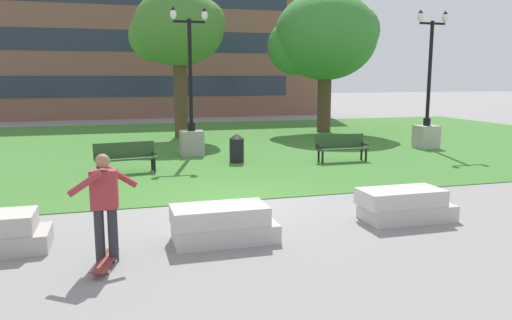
{
  "coord_description": "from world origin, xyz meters",
  "views": [
    {
      "loc": [
        -2.63,
        -10.91,
        2.86
      ],
      "look_at": [
        0.1,
        -1.4,
        1.2
      ],
      "focal_mm": 35.0,
      "sensor_mm": 36.0,
      "label": 1
    }
  ],
  "objects_px": {
    "park_bench_far_left": "(341,146)",
    "lamp_post_right": "(191,126)",
    "concrete_block_left": "(222,224)",
    "concrete_block_right": "(404,205)",
    "park_bench_near_right": "(125,156)",
    "lamp_post_center": "(427,121)",
    "person_skateboarder": "(105,201)",
    "skateboard": "(105,263)",
    "trash_bin": "(237,148)"
  },
  "relations": [
    {
      "from": "park_bench_near_right",
      "to": "park_bench_far_left",
      "type": "distance_m",
      "value": 7.08
    },
    {
      "from": "person_skateboarder",
      "to": "park_bench_far_left",
      "type": "distance_m",
      "value": 10.64
    },
    {
      "from": "park_bench_near_right",
      "to": "park_bench_far_left",
      "type": "xyz_separation_m",
      "value": [
        7.08,
        0.13,
        0.0
      ]
    },
    {
      "from": "person_skateboarder",
      "to": "lamp_post_right",
      "type": "distance_m",
      "value": 10.61
    },
    {
      "from": "concrete_block_right",
      "to": "person_skateboarder",
      "type": "xyz_separation_m",
      "value": [
        -5.73,
        -0.76,
        0.67
      ]
    },
    {
      "from": "concrete_block_right",
      "to": "lamp_post_center",
      "type": "height_order",
      "value": "lamp_post_center"
    },
    {
      "from": "concrete_block_right",
      "to": "lamp_post_center",
      "type": "distance_m",
      "value": 10.89
    },
    {
      "from": "concrete_block_right",
      "to": "skateboard",
      "type": "height_order",
      "value": "concrete_block_right"
    },
    {
      "from": "concrete_block_left",
      "to": "park_bench_near_right",
      "type": "bearing_deg",
      "value": 102.03
    },
    {
      "from": "park_bench_far_left",
      "to": "lamp_post_right",
      "type": "xyz_separation_m",
      "value": [
        -4.66,
        2.72,
        0.54
      ]
    },
    {
      "from": "concrete_block_left",
      "to": "lamp_post_center",
      "type": "distance_m",
      "value": 13.67
    },
    {
      "from": "park_bench_far_left",
      "to": "lamp_post_right",
      "type": "bearing_deg",
      "value": 149.7
    },
    {
      "from": "concrete_block_left",
      "to": "concrete_block_right",
      "type": "xyz_separation_m",
      "value": [
        3.79,
        0.27,
        0.0
      ]
    },
    {
      "from": "skateboard",
      "to": "lamp_post_right",
      "type": "height_order",
      "value": "lamp_post_right"
    },
    {
      "from": "park_bench_far_left",
      "to": "park_bench_near_right",
      "type": "bearing_deg",
      "value": -178.94
    },
    {
      "from": "park_bench_near_right",
      "to": "park_bench_far_left",
      "type": "relative_size",
      "value": 1.03
    },
    {
      "from": "concrete_block_right",
      "to": "lamp_post_right",
      "type": "bearing_deg",
      "value": 106.71
    },
    {
      "from": "person_skateboarder",
      "to": "trash_bin",
      "type": "bearing_deg",
      "value": 63.51
    },
    {
      "from": "concrete_block_right",
      "to": "trash_bin",
      "type": "distance_m",
      "value": 7.65
    },
    {
      "from": "concrete_block_left",
      "to": "skateboard",
      "type": "relative_size",
      "value": 1.76
    },
    {
      "from": "concrete_block_left",
      "to": "concrete_block_right",
      "type": "relative_size",
      "value": 0.97
    },
    {
      "from": "park_bench_near_right",
      "to": "lamp_post_center",
      "type": "height_order",
      "value": "lamp_post_center"
    },
    {
      "from": "park_bench_far_left",
      "to": "concrete_block_left",
      "type": "bearing_deg",
      "value": -128.77
    },
    {
      "from": "concrete_block_right",
      "to": "person_skateboarder",
      "type": "distance_m",
      "value": 5.82
    },
    {
      "from": "skateboard",
      "to": "park_bench_near_right",
      "type": "bearing_deg",
      "value": 86.14
    },
    {
      "from": "skateboard",
      "to": "lamp_post_right",
      "type": "xyz_separation_m",
      "value": [
        2.93,
        10.47,
        0.99
      ]
    },
    {
      "from": "concrete_block_right",
      "to": "lamp_post_center",
      "type": "xyz_separation_m",
      "value": [
        6.5,
        8.7,
        0.79
      ]
    },
    {
      "from": "park_bench_far_left",
      "to": "trash_bin",
      "type": "relative_size",
      "value": 1.88
    },
    {
      "from": "park_bench_far_left",
      "to": "trash_bin",
      "type": "distance_m",
      "value": 3.54
    },
    {
      "from": "lamp_post_right",
      "to": "skateboard",
      "type": "bearing_deg",
      "value": -105.65
    },
    {
      "from": "person_skateboarder",
      "to": "park_bench_near_right",
      "type": "relative_size",
      "value": 0.92
    },
    {
      "from": "person_skateboarder",
      "to": "trash_bin",
      "type": "xyz_separation_m",
      "value": [
        4.1,
        8.23,
        -0.47
      ]
    },
    {
      "from": "lamp_post_center",
      "to": "trash_bin",
      "type": "height_order",
      "value": "lamp_post_center"
    },
    {
      "from": "concrete_block_right",
      "to": "lamp_post_right",
      "type": "height_order",
      "value": "lamp_post_right"
    },
    {
      "from": "lamp_post_center",
      "to": "lamp_post_right",
      "type": "relative_size",
      "value": 1.02
    },
    {
      "from": "lamp_post_center",
      "to": "park_bench_near_right",
      "type": "bearing_deg",
      "value": -169.83
    },
    {
      "from": "lamp_post_right",
      "to": "lamp_post_center",
      "type": "bearing_deg",
      "value": -4.57
    },
    {
      "from": "concrete_block_left",
      "to": "lamp_post_right",
      "type": "distance_m",
      "value": 9.79
    },
    {
      "from": "park_bench_near_right",
      "to": "lamp_post_center",
      "type": "bearing_deg",
      "value": 10.17
    },
    {
      "from": "park_bench_far_left",
      "to": "lamp_post_center",
      "type": "bearing_deg",
      "value": 22.95
    },
    {
      "from": "skateboard",
      "to": "lamp_post_center",
      "type": "relative_size",
      "value": 0.19
    },
    {
      "from": "person_skateboarder",
      "to": "lamp_post_right",
      "type": "xyz_separation_m",
      "value": [
        2.9,
        10.2,
        0.1
      ]
    },
    {
      "from": "lamp_post_right",
      "to": "park_bench_near_right",
      "type": "bearing_deg",
      "value": -130.27
    },
    {
      "from": "person_skateboarder",
      "to": "park_bench_far_left",
      "type": "height_order",
      "value": "person_skateboarder"
    },
    {
      "from": "trash_bin",
      "to": "concrete_block_right",
      "type": "bearing_deg",
      "value": -77.67
    },
    {
      "from": "park_bench_far_left",
      "to": "trash_bin",
      "type": "height_order",
      "value": "trash_bin"
    },
    {
      "from": "person_skateboarder",
      "to": "park_bench_far_left",
      "type": "relative_size",
      "value": 0.95
    },
    {
      "from": "park_bench_near_right",
      "to": "concrete_block_right",
      "type": "bearing_deg",
      "value": -51.45
    },
    {
      "from": "concrete_block_left",
      "to": "trash_bin",
      "type": "distance_m",
      "value": 8.04
    },
    {
      "from": "person_skateboarder",
      "to": "skateboard",
      "type": "distance_m",
      "value": 0.93
    }
  ]
}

